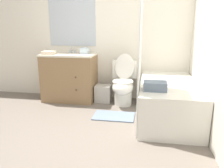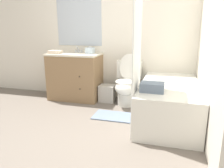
{
  "view_description": "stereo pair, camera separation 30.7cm",
  "coord_description": "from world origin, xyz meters",
  "px_view_note": "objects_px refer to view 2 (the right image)",
  "views": [
    {
      "loc": [
        0.56,
        -2.18,
        1.26
      ],
      "look_at": [
        0.07,
        0.76,
        0.5
      ],
      "focal_mm": 35.0,
      "sensor_mm": 36.0,
      "label": 1
    },
    {
      "loc": [
        0.86,
        -2.11,
        1.26
      ],
      "look_at": [
        0.07,
        0.76,
        0.5
      ],
      "focal_mm": 35.0,
      "sensor_mm": 36.0,
      "label": 2
    }
  ],
  "objects_px": {
    "wastebasket": "(107,93)",
    "bath_towel_folded": "(152,87)",
    "toilet": "(127,84)",
    "bath_mat": "(114,116)",
    "sink_faucet": "(78,50)",
    "tissue_box": "(90,50)",
    "vanity_cabinet": "(75,76)",
    "hand_towel_folded": "(55,52)",
    "bathtub": "(169,101)"
  },
  "relations": [
    {
      "from": "vanity_cabinet",
      "to": "tissue_box",
      "type": "height_order",
      "value": "tissue_box"
    },
    {
      "from": "toilet",
      "to": "bath_towel_folded",
      "type": "xyz_separation_m",
      "value": [
        0.49,
        -0.91,
        0.22
      ]
    },
    {
      "from": "sink_faucet",
      "to": "tissue_box",
      "type": "distance_m",
      "value": 0.28
    },
    {
      "from": "wastebasket",
      "to": "hand_towel_folded",
      "type": "height_order",
      "value": "hand_towel_folded"
    },
    {
      "from": "wastebasket",
      "to": "hand_towel_folded",
      "type": "bearing_deg",
      "value": -174.32
    },
    {
      "from": "sink_faucet",
      "to": "wastebasket",
      "type": "relative_size",
      "value": 0.48
    },
    {
      "from": "bathtub",
      "to": "wastebasket",
      "type": "bearing_deg",
      "value": 153.95
    },
    {
      "from": "toilet",
      "to": "hand_towel_folded",
      "type": "distance_m",
      "value": 1.38
    },
    {
      "from": "vanity_cabinet",
      "to": "sink_faucet",
      "type": "distance_m",
      "value": 0.47
    },
    {
      "from": "bathtub",
      "to": "hand_towel_folded",
      "type": "distance_m",
      "value": 2.1
    },
    {
      "from": "sink_faucet",
      "to": "bath_towel_folded",
      "type": "height_order",
      "value": "sink_faucet"
    },
    {
      "from": "bath_mat",
      "to": "sink_faucet",
      "type": "bearing_deg",
      "value": 137.17
    },
    {
      "from": "hand_towel_folded",
      "to": "bath_towel_folded",
      "type": "distance_m",
      "value": 1.99
    },
    {
      "from": "toilet",
      "to": "vanity_cabinet",
      "type": "bearing_deg",
      "value": 175.88
    },
    {
      "from": "wastebasket",
      "to": "bath_towel_folded",
      "type": "relative_size",
      "value": 1.04
    },
    {
      "from": "bathtub",
      "to": "bath_mat",
      "type": "xyz_separation_m",
      "value": [
        -0.76,
        -0.13,
        -0.26
      ]
    },
    {
      "from": "tissue_box",
      "to": "bath_towel_folded",
      "type": "relative_size",
      "value": 0.51
    },
    {
      "from": "vanity_cabinet",
      "to": "wastebasket",
      "type": "xyz_separation_m",
      "value": [
        0.6,
        -0.01,
        -0.28
      ]
    },
    {
      "from": "bath_towel_folded",
      "to": "toilet",
      "type": "bearing_deg",
      "value": 118.32
    },
    {
      "from": "hand_towel_folded",
      "to": "bath_mat",
      "type": "xyz_separation_m",
      "value": [
        1.21,
        -0.55,
        -0.85
      ]
    },
    {
      "from": "vanity_cabinet",
      "to": "hand_towel_folded",
      "type": "height_order",
      "value": "hand_towel_folded"
    },
    {
      "from": "vanity_cabinet",
      "to": "wastebasket",
      "type": "bearing_deg",
      "value": -1.07
    },
    {
      "from": "vanity_cabinet",
      "to": "bathtub",
      "type": "relative_size",
      "value": 0.58
    },
    {
      "from": "wastebasket",
      "to": "tissue_box",
      "type": "xyz_separation_m",
      "value": [
        -0.34,
        0.1,
        0.73
      ]
    },
    {
      "from": "vanity_cabinet",
      "to": "bath_towel_folded",
      "type": "distance_m",
      "value": 1.76
    },
    {
      "from": "sink_faucet",
      "to": "bathtub",
      "type": "distance_m",
      "value": 1.9
    },
    {
      "from": "hand_towel_folded",
      "to": "bath_towel_folded",
      "type": "xyz_separation_m",
      "value": [
        1.77,
        -0.87,
        -0.28
      ]
    },
    {
      "from": "toilet",
      "to": "bath_mat",
      "type": "bearing_deg",
      "value": -96.88
    },
    {
      "from": "sink_faucet",
      "to": "bath_mat",
      "type": "xyz_separation_m",
      "value": [
        0.9,
        -0.83,
        -0.85
      ]
    },
    {
      "from": "wastebasket",
      "to": "bath_towel_folded",
      "type": "height_order",
      "value": "bath_towel_folded"
    },
    {
      "from": "vanity_cabinet",
      "to": "bath_mat",
      "type": "relative_size",
      "value": 1.54
    },
    {
      "from": "bath_towel_folded",
      "to": "bath_mat",
      "type": "xyz_separation_m",
      "value": [
        -0.56,
        0.32,
        -0.57
      ]
    },
    {
      "from": "tissue_box",
      "to": "vanity_cabinet",
      "type": "bearing_deg",
      "value": -160.48
    },
    {
      "from": "sink_faucet",
      "to": "toilet",
      "type": "distance_m",
      "value": 1.12
    },
    {
      "from": "sink_faucet",
      "to": "hand_towel_folded",
      "type": "distance_m",
      "value": 0.42
    },
    {
      "from": "toilet",
      "to": "bath_mat",
      "type": "xyz_separation_m",
      "value": [
        -0.07,
        -0.58,
        -0.35
      ]
    },
    {
      "from": "vanity_cabinet",
      "to": "tissue_box",
      "type": "bearing_deg",
      "value": 19.52
    },
    {
      "from": "wastebasket",
      "to": "bath_towel_folded",
      "type": "bearing_deg",
      "value": -48.53
    },
    {
      "from": "vanity_cabinet",
      "to": "wastebasket",
      "type": "relative_size",
      "value": 3.13
    },
    {
      "from": "vanity_cabinet",
      "to": "toilet",
      "type": "relative_size",
      "value": 1.09
    },
    {
      "from": "wastebasket",
      "to": "bath_mat",
      "type": "xyz_separation_m",
      "value": [
        0.29,
        -0.64,
        -0.14
      ]
    },
    {
      "from": "toilet",
      "to": "bath_towel_folded",
      "type": "relative_size",
      "value": 2.99
    },
    {
      "from": "toilet",
      "to": "bath_mat",
      "type": "distance_m",
      "value": 0.68
    },
    {
      "from": "tissue_box",
      "to": "bath_mat",
      "type": "height_order",
      "value": "tissue_box"
    },
    {
      "from": "wastebasket",
      "to": "hand_towel_folded",
      "type": "distance_m",
      "value": 1.16
    },
    {
      "from": "toilet",
      "to": "hand_towel_folded",
      "type": "relative_size",
      "value": 4.06
    },
    {
      "from": "wastebasket",
      "to": "hand_towel_folded",
      "type": "xyz_separation_m",
      "value": [
        -0.92,
        -0.09,
        0.71
      ]
    },
    {
      "from": "wastebasket",
      "to": "bath_towel_folded",
      "type": "distance_m",
      "value": 1.36
    },
    {
      "from": "tissue_box",
      "to": "hand_towel_folded",
      "type": "bearing_deg",
      "value": -161.28
    },
    {
      "from": "vanity_cabinet",
      "to": "bath_mat",
      "type": "distance_m",
      "value": 1.18
    }
  ]
}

